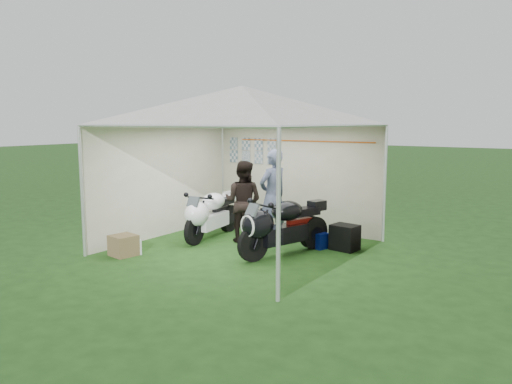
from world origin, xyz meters
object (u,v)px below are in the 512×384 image
paddock_stand (317,240)px  equipment_box (345,237)px  crate_0 (128,246)px  motorcycle_white (210,213)px  crate_1 (124,245)px  canopy_tent (243,110)px  person_blue_jacket (273,195)px  person_dark_jacket (243,201)px  motorcycle_black (280,225)px

paddock_stand → equipment_box: size_ratio=0.84×
paddock_stand → equipment_box: 0.53m
equipment_box → crate_0: 3.95m
motorcycle_white → crate_1: motorcycle_white is taller
equipment_box → canopy_tent: bearing=-150.5°
person_blue_jacket → crate_0: bearing=-19.9°
motorcycle_white → crate_1: 1.93m
person_dark_jacket → equipment_box: 2.09m
motorcycle_white → person_dark_jacket: 0.76m
canopy_tent → motorcycle_black: bearing=-5.7°
person_dark_jacket → crate_1: bearing=46.8°
person_dark_jacket → canopy_tent: bearing=112.1°
canopy_tent → person_blue_jacket: canopy_tent is taller
equipment_box → crate_0: size_ratio=1.12×
motorcycle_white → person_dark_jacket: person_dark_jacket is taller
motorcycle_black → equipment_box: bearing=70.2°
canopy_tent → crate_1: canopy_tent is taller
canopy_tent → crate_1: size_ratio=13.73×
crate_0 → equipment_box: bearing=38.0°
motorcycle_black → person_dark_jacket: bearing=174.5°
crate_0 → crate_1: (0.01, -0.12, 0.04)m
equipment_box → crate_1: size_ratio=1.15×
canopy_tent → motorcycle_black: size_ratio=2.87×
paddock_stand → crate_1: 3.55m
motorcycle_black → paddock_stand: (0.29, 0.88, -0.41)m
motorcycle_white → motorcycle_black: (1.84, -0.30, 0.03)m
person_blue_jacket → equipment_box: 1.66m
crate_1 → person_dark_jacket: bearing=60.4°
paddock_stand → canopy_tent: bearing=-145.2°
person_dark_jacket → crate_0: size_ratio=3.79×
person_dark_jacket → crate_0: (-1.17, -1.92, -0.66)m
person_dark_jacket → equipment_box: bearing=-178.9°
person_dark_jacket → crate_0: person_dark_jacket is taller
crate_1 → crate_0: bearing=93.8°
canopy_tent → paddock_stand: canopy_tent is taller
motorcycle_white → person_blue_jacket: bearing=20.9°
motorcycle_black → equipment_box: 1.32m
motorcycle_white → crate_0: bearing=-113.6°
canopy_tent → motorcycle_white: canopy_tent is taller
motorcycle_black → person_blue_jacket: 1.22m
paddock_stand → equipment_box: bearing=15.1°
motorcycle_white → crate_0: (-0.48, -1.72, -0.39)m
crate_0 → crate_1: crate_1 is taller
motorcycle_white → motorcycle_black: motorcycle_black is taller
motorcycle_white → person_dark_jacket: size_ratio=1.20×
motorcycle_black → crate_0: bearing=-130.5°
motorcycle_white → motorcycle_black: 1.86m
paddock_stand → person_dark_jacket: bearing=-165.4°
paddock_stand → person_blue_jacket: size_ratio=0.22×
person_blue_jacket → equipment_box: (1.51, 0.10, -0.68)m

